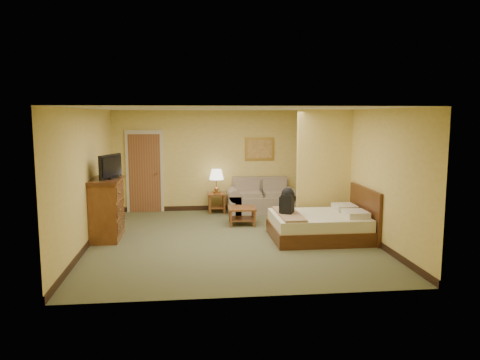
{
  "coord_description": "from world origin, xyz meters",
  "views": [
    {
      "loc": [
        -0.82,
        -9.09,
        2.48
      ],
      "look_at": [
        0.24,
        0.6,
        1.12
      ],
      "focal_mm": 35.0,
      "sensor_mm": 36.0,
      "label": 1
    }
  ],
  "objects": [
    {
      "name": "partition",
      "position": [
        2.15,
        0.93,
        1.3
      ],
      "size": [
        1.2,
        0.15,
        2.6
      ],
      "primitive_type": "cube",
      "color": "#E1C560",
      "rests_on": "floor"
    },
    {
      "name": "backpack",
      "position": [
        1.12,
        -0.13,
        0.8
      ],
      "size": [
        0.32,
        0.38,
        0.55
      ],
      "rotation": [
        0.0,
        0.0,
        -0.42
      ],
      "color": "black",
      "rests_on": "bed"
    },
    {
      "name": "bed",
      "position": [
        1.82,
        -0.13,
        0.28
      ],
      "size": [
        1.93,
        1.59,
        1.03
      ],
      "color": "#452210",
      "rests_on": "floor"
    },
    {
      "name": "wall_picture",
      "position": [
        1.02,
        2.97,
        1.6
      ],
      "size": [
        0.77,
        0.04,
        0.6
      ],
      "color": "#B78E3F",
      "rests_on": "back_wall"
    },
    {
      "name": "side_table",
      "position": [
        -0.13,
        2.65,
        0.33
      ],
      "size": [
        0.46,
        0.46,
        0.51
      ],
      "color": "brown",
      "rests_on": "floor"
    },
    {
      "name": "ceiling",
      "position": [
        0.0,
        0.0,
        2.6
      ],
      "size": [
        6.0,
        6.0,
        0.0
      ],
      "primitive_type": "plane",
      "rotation": [
        3.14,
        0.0,
        0.0
      ],
      "color": "white",
      "rests_on": "back_wall"
    },
    {
      "name": "dresser",
      "position": [
        -2.48,
        0.36,
        0.62
      ],
      "size": [
        0.6,
        1.15,
        1.22
      ],
      "color": "brown",
      "rests_on": "floor"
    },
    {
      "name": "back_wall",
      "position": [
        0.0,
        3.0,
        1.3
      ],
      "size": [
        5.5,
        0.02,
        2.6
      ],
      "primitive_type": "cube",
      "color": "#E1C560",
      "rests_on": "floor"
    },
    {
      "name": "right_wall",
      "position": [
        2.75,
        0.0,
        1.3
      ],
      "size": [
        0.02,
        6.0,
        2.6
      ],
      "primitive_type": "cube",
      "color": "#E1C560",
      "rests_on": "floor"
    },
    {
      "name": "floor",
      "position": [
        0.0,
        0.0,
        0.0
      ],
      "size": [
        6.0,
        6.0,
        0.0
      ],
      "primitive_type": "plane",
      "color": "brown",
      "rests_on": "ground"
    },
    {
      "name": "door",
      "position": [
        -1.95,
        2.96,
        1.03
      ],
      "size": [
        0.94,
        0.16,
        2.1
      ],
      "color": "beige",
      "rests_on": "floor"
    },
    {
      "name": "coffee_table",
      "position": [
        0.36,
        1.27,
        0.29
      ],
      "size": [
        0.65,
        0.65,
        0.4
      ],
      "rotation": [
        0.0,
        0.0,
        -0.05
      ],
      "color": "brown",
      "rests_on": "floor"
    },
    {
      "name": "baseboard",
      "position": [
        0.0,
        2.99,
        0.06
      ],
      "size": [
        5.5,
        0.02,
        0.12
      ],
      "primitive_type": "cube",
      "color": "black",
      "rests_on": "floor"
    },
    {
      "name": "loveseat",
      "position": [
        1.02,
        2.57,
        0.29
      ],
      "size": [
        1.74,
        0.81,
        0.88
      ],
      "color": "gray",
      "rests_on": "floor"
    },
    {
      "name": "left_wall",
      "position": [
        -2.75,
        0.0,
        1.3
      ],
      "size": [
        0.02,
        6.0,
        2.6
      ],
      "primitive_type": "cube",
      "color": "#E1C560",
      "rests_on": "floor"
    },
    {
      "name": "table_lamp",
      "position": [
        -0.13,
        2.65,
        0.97
      ],
      "size": [
        0.37,
        0.37,
        0.61
      ],
      "color": "#AB783F",
      "rests_on": "side_table"
    },
    {
      "name": "tv",
      "position": [
        -2.38,
        0.36,
        1.45
      ],
      "size": [
        0.33,
        0.76,
        0.48
      ],
      "rotation": [
        0.0,
        0.0,
        -0.36
      ],
      "color": "black",
      "rests_on": "dresser"
    }
  ]
}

